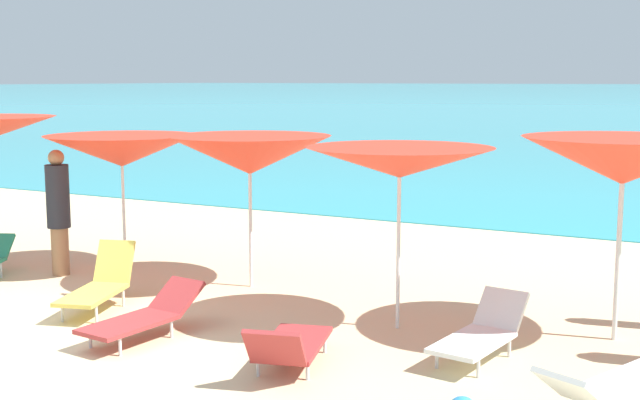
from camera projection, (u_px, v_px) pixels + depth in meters
name	position (u px, v px, depth m)	size (l,w,h in m)	color
ground_plane	(369.00, 223.00, 18.06)	(50.00, 100.00, 0.30)	beige
umbrella_2	(122.00, 151.00, 12.58)	(2.31, 2.31, 2.09)	silver
umbrella_3	(250.00, 155.00, 11.66)	(2.50, 2.50, 2.15)	silver
umbrella_4	(400.00, 163.00, 9.66)	(2.38, 2.38, 2.15)	silver
umbrella_5	(623.00, 161.00, 9.22)	(2.28, 2.28, 2.30)	silver
lounge_chair_1	(614.00, 386.00, 7.25)	(1.15, 1.83, 0.61)	white
lounge_chair_3	(481.00, 333.00, 8.83)	(0.72, 1.50, 0.62)	white
lounge_chair_4	(99.00, 284.00, 10.67)	(0.91, 1.49, 0.80)	#D8BF4C
lounge_chair_6	(289.00, 345.00, 8.49)	(0.98, 1.63, 0.61)	#A53333
lounge_chair_7	(144.00, 315.00, 9.51)	(0.71, 1.60, 0.55)	#A53333
beachgoer_0	(58.00, 209.00, 12.50)	(0.34, 0.34, 1.89)	#A3704C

